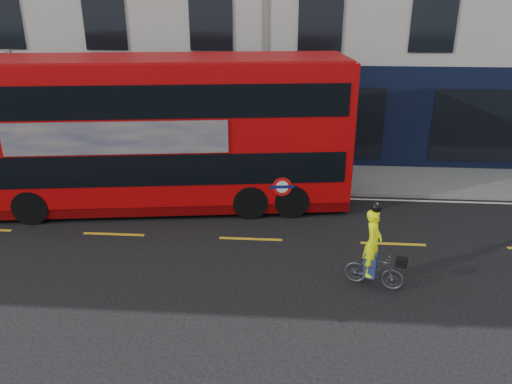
# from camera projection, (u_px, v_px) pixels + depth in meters

# --- Properties ---
(ground) EXTENTS (120.00, 120.00, 0.00)m
(ground) POSITION_uv_depth(u_px,v_px,m) (246.00, 266.00, 12.83)
(ground) COLOR black
(ground) RESTS_ON ground
(pavement) EXTENTS (60.00, 3.00, 0.12)m
(pavement) POSITION_uv_depth(u_px,v_px,m) (262.00, 177.00, 18.82)
(pavement) COLOR gray
(pavement) RESTS_ON ground
(kerb) EXTENTS (60.00, 0.12, 0.13)m
(kerb) POSITION_uv_depth(u_px,v_px,m) (259.00, 191.00, 17.43)
(kerb) COLOR slate
(kerb) RESTS_ON ground
(road_edge_line) EXTENTS (58.00, 0.10, 0.01)m
(road_edge_line) POSITION_uv_depth(u_px,v_px,m) (259.00, 196.00, 17.17)
(road_edge_line) COLOR silver
(road_edge_line) RESTS_ON ground
(lane_dashes) EXTENTS (58.00, 0.12, 0.01)m
(lane_dashes) POSITION_uv_depth(u_px,v_px,m) (251.00, 239.00, 14.21)
(lane_dashes) COLOR gold
(lane_dashes) RESTS_ON ground
(bus) EXTENTS (12.04, 4.24, 4.76)m
(bus) POSITION_uv_depth(u_px,v_px,m) (161.00, 133.00, 15.62)
(bus) COLOR #B80709
(bus) RESTS_ON ground
(cyclist) EXTENTS (1.47, 0.82, 2.16)m
(cyclist) POSITION_uv_depth(u_px,v_px,m) (374.00, 258.00, 11.68)
(cyclist) COLOR #434648
(cyclist) RESTS_ON ground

